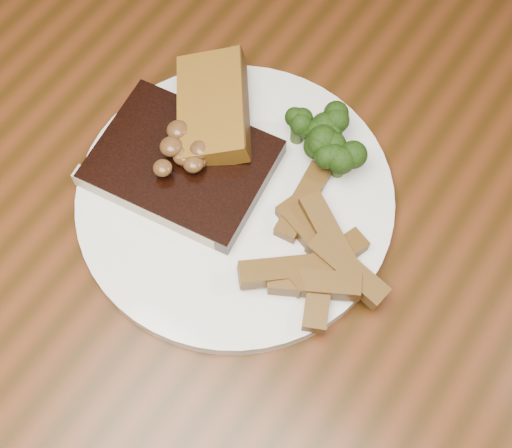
{
  "coord_description": "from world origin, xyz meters",
  "views": [
    {
      "loc": [
        0.15,
        -0.21,
        1.38
      ],
      "look_at": [
        -0.01,
        0.02,
        0.78
      ],
      "focal_mm": 50.0,
      "sensor_mm": 36.0,
      "label": 1
    }
  ],
  "objects": [
    {
      "name": "steak_bone",
      "position": [
        -0.11,
        -0.02,
        0.77
      ],
      "size": [
        0.16,
        0.04,
        0.02
      ],
      "primitive_type": "cube",
      "rotation": [
        0.0,
        0.0,
        0.14
      ],
      "color": "#BEB393",
      "rests_on": "plate"
    },
    {
      "name": "ground",
      "position": [
        0.0,
        0.0,
        0.0
      ],
      "size": [
        4.5,
        4.5,
        0.0
      ],
      "primitive_type": "plane",
      "color": "black",
      "rests_on": "ground"
    },
    {
      "name": "potato_wedges",
      "position": [
        0.03,
        0.02,
        0.77
      ],
      "size": [
        0.11,
        0.11,
        0.02
      ],
      "primitive_type": null,
      "color": "brown",
      "rests_on": "plate"
    },
    {
      "name": "chair_far",
      "position": [
        0.01,
        0.58,
        0.48
      ],
      "size": [
        0.43,
        0.43,
        0.88
      ],
      "rotation": [
        0.0,
        0.0,
        3.1
      ],
      "color": "black",
      "rests_on": "ground"
    },
    {
      "name": "plate",
      "position": [
        -0.05,
        0.04,
        0.76
      ],
      "size": [
        0.35,
        0.35,
        0.01
      ],
      "primitive_type": "cylinder",
      "rotation": [
        0.0,
        0.0,
        0.13
      ],
      "color": "white",
      "rests_on": "dining_table"
    },
    {
      "name": "garlic_bread",
      "position": [
        -0.12,
        0.09,
        0.78
      ],
      "size": [
        0.12,
        0.13,
        0.03
      ],
      "primitive_type": "cube",
      "rotation": [
        0.0,
        0.0,
        -0.91
      ],
      "color": "olive",
      "rests_on": "plate"
    },
    {
      "name": "broccoli_cluster",
      "position": [
        0.0,
        0.12,
        0.78
      ],
      "size": [
        0.08,
        0.08,
        0.04
      ],
      "primitive_type": null,
      "color": "#1F390D",
      "rests_on": "plate"
    },
    {
      "name": "mushroom_pile",
      "position": [
        -0.11,
        0.03,
        0.8
      ],
      "size": [
        0.06,
        0.06,
        0.03
      ],
      "primitive_type": null,
      "color": "brown",
      "rests_on": "steak"
    },
    {
      "name": "dining_table",
      "position": [
        0.0,
        0.0,
        0.66
      ],
      "size": [
        1.6,
        0.9,
        0.75
      ],
      "color": "#4A230E",
      "rests_on": "ground"
    },
    {
      "name": "steak",
      "position": [
        -0.11,
        0.03,
        0.77
      ],
      "size": [
        0.18,
        0.15,
        0.02
      ],
      "primitive_type": "cube",
      "rotation": [
        0.0,
        0.0,
        0.14
      ],
      "color": "black",
      "rests_on": "plate"
    }
  ]
}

